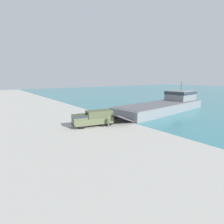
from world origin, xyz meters
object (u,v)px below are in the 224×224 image
Objects in this scene: military_truck at (93,118)px; mooring_bollard at (100,114)px; soldier_on_ramp at (109,121)px; landing_craft at (166,104)px.

mooring_bollard is at bearing -119.07° from military_truck.
soldier_on_ramp is 9.75m from mooring_bollard.
landing_craft is 18.62m from mooring_bollard.
landing_craft reaches higher than mooring_bollard.
military_truck is 8.97× the size of mooring_bollard.
landing_craft is at bearing 74.40° from mooring_bollard.
soldier_on_ramp is (2.22, 1.84, -0.40)m from military_truck.
landing_craft is 39.56× the size of mooring_bollard.
mooring_bollard is at bearing -66.34° from soldier_on_ramp.
military_truck is (1.62, -23.81, -0.28)m from landing_craft.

